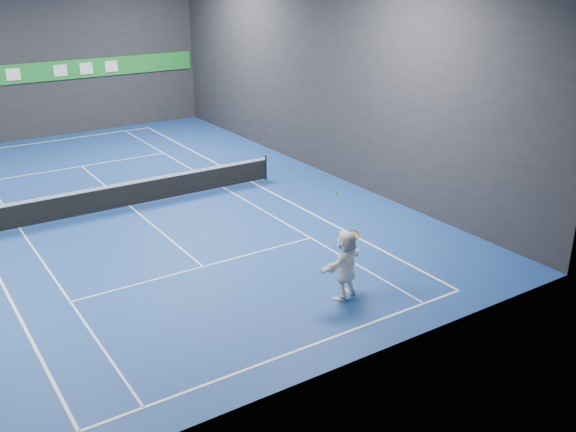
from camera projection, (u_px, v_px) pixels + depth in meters
ground at (130, 206)px, 25.00m from camera, size 26.00×26.00×0.00m
wall_back at (34, 53)px, 33.47m from camera, size 18.00×0.10×9.00m
wall_front at (335, 188)px, 13.23m from camera, size 18.00×0.10×9.00m
wall_right at (319, 70)px, 27.94m from camera, size 0.10×26.00×9.00m
baseline_near at (303, 349)px, 15.74m from camera, size 10.98×0.08×0.01m
baseline_far at (51, 141)px, 34.25m from camera, size 10.98×0.08×0.01m
sideline_doubles_right at (252, 182)px, 27.80m from camera, size 0.08×23.78×0.01m
sideline_singles_left at (20, 229)px, 22.90m from camera, size 0.06×23.78×0.01m
sideline_singles_right at (224, 188)px, 27.09m from camera, size 0.06×23.78×0.01m
service_line_near at (203, 267)px, 20.01m from camera, size 8.23×0.06×0.01m
service_line_far at (81, 166)px, 29.98m from camera, size 8.23×0.06×0.01m
center_service_line at (130, 206)px, 24.99m from camera, size 0.06×12.80×0.01m
player at (346, 264)px, 17.85m from camera, size 1.96×1.21×2.02m
tennis_ball at (337, 193)px, 16.85m from camera, size 0.07×0.07×0.07m
tennis_net at (129, 193)px, 24.80m from camera, size 12.50×0.10×1.07m
sponsor_banner at (37, 72)px, 33.78m from camera, size 17.64×0.11×1.00m
tennis_racket at (355, 236)px, 17.77m from camera, size 0.47×0.38×0.58m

